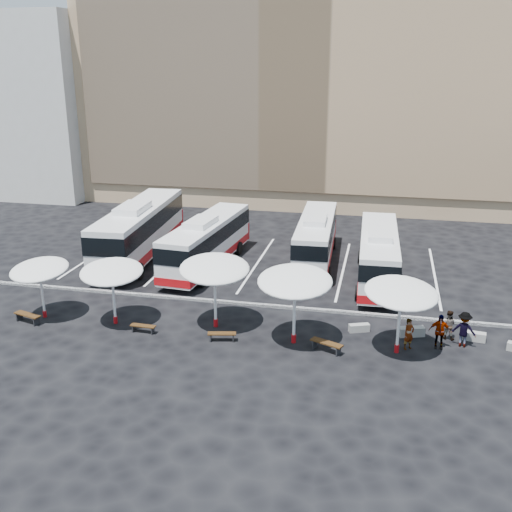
% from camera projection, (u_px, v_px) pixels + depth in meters
% --- Properties ---
extents(ground, '(120.00, 120.00, 0.00)m').
position_uv_depth(ground, '(228.00, 307.00, 34.53)').
color(ground, black).
rests_on(ground, ground).
extents(sandstone_building, '(42.00, 18.25, 29.60)m').
position_uv_depth(sandstone_building, '(308.00, 69.00, 60.15)').
color(sandstone_building, tan).
rests_on(sandstone_building, ground).
extents(apartment_block, '(14.00, 14.00, 18.00)m').
position_uv_depth(apartment_block, '(40.00, 105.00, 63.40)').
color(apartment_block, beige).
rests_on(apartment_block, ground).
extents(curb_divider, '(34.00, 0.25, 0.15)m').
position_uv_depth(curb_divider, '(230.00, 302.00, 34.97)').
color(curb_divider, black).
rests_on(curb_divider, ground).
extents(bay_lines, '(24.15, 12.00, 0.01)m').
position_uv_depth(bay_lines, '(257.00, 263.00, 41.95)').
color(bay_lines, white).
rests_on(bay_lines, ground).
extents(bus_0, '(3.65, 13.19, 4.14)m').
position_uv_depth(bus_0, '(140.00, 229.00, 42.49)').
color(bus_0, white).
rests_on(bus_0, ground).
extents(bus_1, '(3.41, 11.46, 3.58)m').
position_uv_depth(bus_1, '(207.00, 241.00, 40.72)').
color(bus_1, white).
rests_on(bus_1, ground).
extents(bus_2, '(2.87, 10.97, 3.45)m').
position_uv_depth(bus_2, '(316.00, 237.00, 41.79)').
color(bus_2, white).
rests_on(bus_2, ground).
extents(bus_3, '(2.83, 11.12, 3.51)m').
position_uv_depth(bus_3, '(378.00, 254.00, 38.18)').
color(bus_3, white).
rests_on(bus_3, ground).
extents(sunshade_0, '(3.44, 3.48, 3.27)m').
position_uv_depth(sunshade_0, '(39.00, 270.00, 32.32)').
color(sunshade_0, white).
rests_on(sunshade_0, ground).
extents(sunshade_1, '(4.11, 4.14, 3.47)m').
position_uv_depth(sunshade_1, '(112.00, 272.00, 31.48)').
color(sunshade_1, white).
rests_on(sunshade_1, ground).
extents(sunshade_2, '(4.68, 4.71, 3.84)m').
position_uv_depth(sunshade_2, '(215.00, 269.00, 30.99)').
color(sunshade_2, white).
rests_on(sunshade_2, ground).
extents(sunshade_3, '(3.89, 3.94, 3.87)m').
position_uv_depth(sunshade_3, '(295.00, 281.00, 29.18)').
color(sunshade_3, white).
rests_on(sunshade_3, ground).
extents(sunshade_4, '(4.58, 4.61, 3.66)m').
position_uv_depth(sunshade_4, '(401.00, 293.00, 28.21)').
color(sunshade_4, white).
rests_on(sunshade_4, ground).
extents(wood_bench_0, '(1.71, 0.89, 0.51)m').
position_uv_depth(wood_bench_0, '(28.00, 316.00, 32.34)').
color(wood_bench_0, '#301C0A').
rests_on(wood_bench_0, ground).
extents(wood_bench_1, '(1.36, 0.41, 0.41)m').
position_uv_depth(wood_bench_1, '(143.00, 327.00, 31.19)').
color(wood_bench_1, '#301C0A').
rests_on(wood_bench_1, ground).
extents(wood_bench_2, '(1.48, 0.67, 0.44)m').
position_uv_depth(wood_bench_2, '(222.00, 335.00, 30.26)').
color(wood_bench_2, '#301C0A').
rests_on(wood_bench_2, ground).
extents(wood_bench_3, '(1.69, 1.07, 0.51)m').
position_uv_depth(wood_bench_3, '(327.00, 344.00, 29.14)').
color(wood_bench_3, '#301C0A').
rests_on(wood_bench_3, ground).
extents(conc_bench_0, '(1.13, 0.73, 0.40)m').
position_uv_depth(conc_bench_0, '(359.00, 328.00, 31.36)').
color(conc_bench_0, gray).
rests_on(conc_bench_0, ground).
extents(conc_bench_1, '(1.38, 0.82, 0.49)m').
position_uv_depth(conc_bench_1, '(412.00, 332.00, 30.83)').
color(conc_bench_1, gray).
rests_on(conc_bench_1, ground).
extents(conc_bench_2, '(1.24, 0.57, 0.45)m').
position_uv_depth(conc_bench_2, '(473.00, 336.00, 30.37)').
color(conc_bench_2, gray).
rests_on(conc_bench_2, ground).
extents(passenger_0, '(0.69, 0.66, 1.59)m').
position_uv_depth(passenger_0, '(409.00, 334.00, 29.28)').
color(passenger_0, black).
rests_on(passenger_0, ground).
extents(passenger_1, '(0.88, 0.76, 1.55)m').
position_uv_depth(passenger_1, '(448.00, 325.00, 30.36)').
color(passenger_1, black).
rests_on(passenger_1, ground).
extents(passenger_2, '(1.05, 0.45, 1.78)m').
position_uv_depth(passenger_2, '(439.00, 331.00, 29.37)').
color(passenger_2, black).
rests_on(passenger_2, ground).
extents(passenger_3, '(1.31, 0.94, 1.82)m').
position_uv_depth(passenger_3, '(464.00, 329.00, 29.52)').
color(passenger_3, black).
rests_on(passenger_3, ground).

